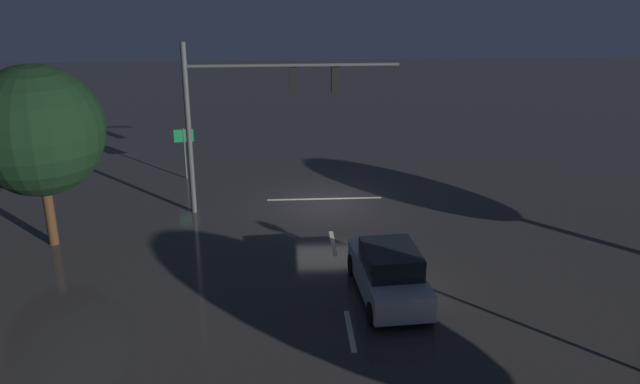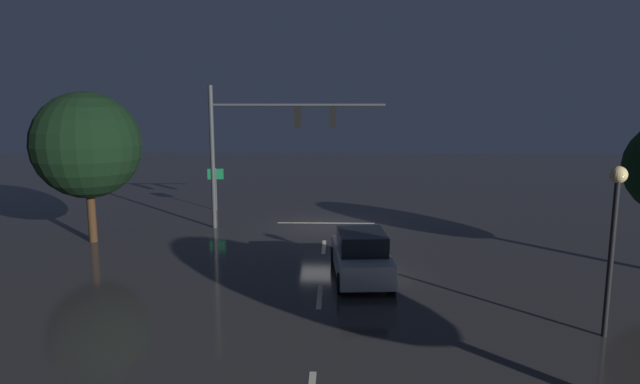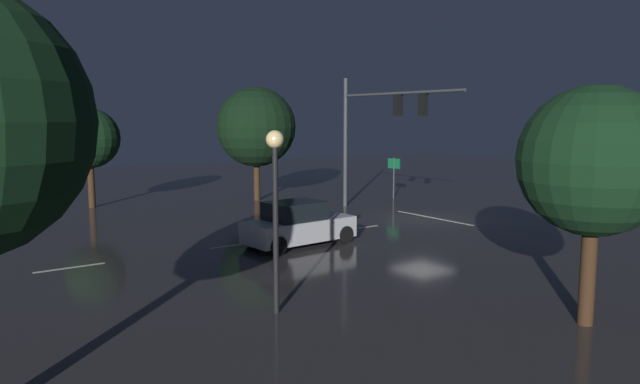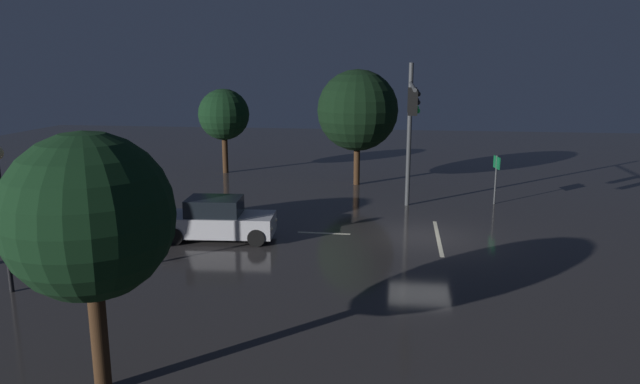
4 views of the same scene
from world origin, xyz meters
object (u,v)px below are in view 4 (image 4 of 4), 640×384
(traffic_signal_assembly, at_px, (411,115))
(tree_left_far, at_px, (89,217))
(tree_right_near, at_px, (224,115))
(street_lamp_left_kerb, at_px, (0,190))
(route_sign, at_px, (496,169))
(car_approaching, at_px, (219,220))
(tree_right_far, at_px, (358,110))

(traffic_signal_assembly, distance_m, tree_left_far, 16.79)
(tree_right_near, bearing_deg, street_lamp_left_kerb, 178.20)
(route_sign, xyz_separation_m, tree_left_far, (-18.91, 11.02, 2.08))
(street_lamp_left_kerb, height_order, tree_left_far, tree_left_far)
(car_approaching, relative_size, tree_right_far, 0.68)
(street_lamp_left_kerb, bearing_deg, tree_left_far, -131.32)
(route_sign, bearing_deg, tree_right_far, 61.45)
(route_sign, bearing_deg, street_lamp_left_kerb, 130.22)
(tree_left_far, distance_m, tree_right_far, 23.16)
(tree_left_far, bearing_deg, street_lamp_left_kerb, 48.68)
(tree_right_far, bearing_deg, traffic_signal_assembly, -158.88)
(tree_left_far, bearing_deg, route_sign, -30.22)
(tree_right_near, distance_m, tree_left_far, 26.00)
(car_approaching, bearing_deg, traffic_signal_assembly, -60.64)
(car_approaching, relative_size, tree_left_far, 0.80)
(car_approaching, relative_size, tree_right_near, 0.83)
(tree_left_far, bearing_deg, car_approaching, 4.51)
(traffic_signal_assembly, height_order, car_approaching, traffic_signal_assembly)
(street_lamp_left_kerb, bearing_deg, tree_right_far, -27.49)
(route_sign, bearing_deg, tree_left_far, 149.78)
(traffic_signal_assembly, bearing_deg, route_sign, -50.92)
(tree_left_far, bearing_deg, traffic_signal_assembly, -23.44)
(street_lamp_left_kerb, height_order, route_sign, street_lamp_left_kerb)
(route_sign, distance_m, tree_left_far, 21.99)
(tree_right_near, bearing_deg, traffic_signal_assembly, -131.23)
(route_sign, distance_m, tree_right_far, 8.62)
(route_sign, distance_m, tree_right_near, 17.36)
(street_lamp_left_kerb, distance_m, tree_right_near, 20.66)
(tree_left_far, bearing_deg, tree_right_near, 10.90)
(car_approaching, height_order, route_sign, route_sign)
(car_approaching, xyz_separation_m, tree_right_far, (11.71, -4.66, 3.50))
(traffic_signal_assembly, height_order, tree_right_far, traffic_signal_assembly)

